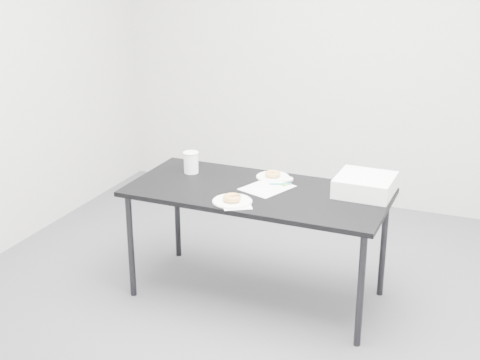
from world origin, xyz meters
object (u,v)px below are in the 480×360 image
at_px(pen, 281,184).
at_px(donut_far, 273,174).
at_px(plate_far, 273,177).
at_px(table, 258,198).
at_px(coffee_cup, 191,162).
at_px(scorecard, 267,188).
at_px(donut_near, 232,198).
at_px(plate_near, 232,201).
at_px(bakery_box, 365,185).

distance_m(pen, donut_far, 0.15).
bearing_deg(pen, plate_far, 106.49).
xyz_separation_m(plate_far, donut_far, (0.00, 0.00, 0.02)).
bearing_deg(table, coffee_cup, 165.70).
height_order(scorecard, coffee_cup, coffee_cup).
bearing_deg(pen, donut_far, 106.49).
bearing_deg(donut_far, donut_near, -98.17).
relative_size(plate_near, plate_far, 1.10).
relative_size(donut_near, donut_far, 1.10).
bearing_deg(donut_far, scorecard, -80.48).
bearing_deg(plate_near, bakery_box, 32.43).
relative_size(table, plate_near, 6.83).
relative_size(pen, coffee_cup, 0.97).
xyz_separation_m(table, plate_far, (0.01, 0.25, 0.06)).
height_order(donut_far, coffee_cup, coffee_cup).
xyz_separation_m(coffee_cup, bakery_box, (1.13, 0.05, -0.02)).
height_order(plate_near, donut_far, donut_far).
height_order(pen, plate_far, pen).
xyz_separation_m(pen, plate_far, (-0.09, 0.12, -0.00)).
height_order(plate_near, coffee_cup, coffee_cup).
distance_m(scorecard, plate_near, 0.32).
height_order(pen, coffee_cup, coffee_cup).
distance_m(pen, plate_far, 0.15).
distance_m(table, pen, 0.18).
distance_m(plate_far, bakery_box, 0.61).
relative_size(pen, plate_far, 0.65).
distance_m(donut_near, plate_far, 0.50).
distance_m(pen, coffee_cup, 0.62).
bearing_deg(plate_far, plate_near, -98.17).
height_order(scorecard, donut_far, donut_far).
bearing_deg(table, plate_near, -104.59).
relative_size(table, bakery_box, 4.78).
height_order(donut_far, bakery_box, bakery_box).
bearing_deg(bakery_box, table, -161.65).
relative_size(coffee_cup, bakery_box, 0.43).
distance_m(plate_far, donut_far, 0.02).
height_order(table, scorecard, scorecard).
xyz_separation_m(table, donut_far, (0.01, 0.25, 0.08)).
bearing_deg(scorecard, plate_far, 120.32).
relative_size(table, pen, 11.60).
bearing_deg(coffee_cup, bakery_box, 2.63).
bearing_deg(plate_near, donut_near, 0.00).
xyz_separation_m(scorecard, donut_far, (-0.03, 0.20, 0.02)).
xyz_separation_m(donut_far, coffee_cup, (-0.52, -0.12, 0.05)).
bearing_deg(coffee_cup, table, -14.76).
bearing_deg(plate_far, table, -91.35).
bearing_deg(table, pen, 54.58).
distance_m(pen, plate_near, 0.42).
distance_m(donut_near, coffee_cup, 0.59).
height_order(plate_near, donut_near, donut_near).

